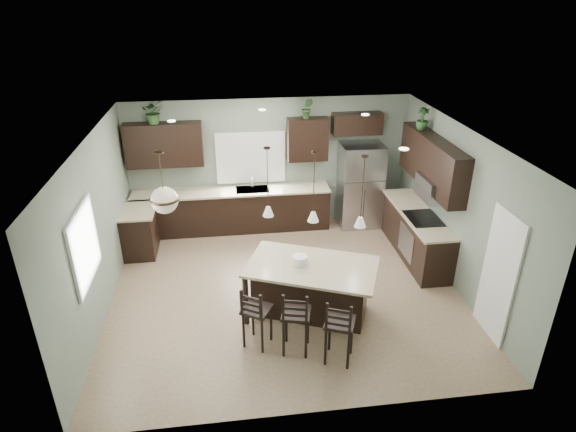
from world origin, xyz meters
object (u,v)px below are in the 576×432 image
(bar_stool_center, at_px, (296,320))
(refrigerator, at_px, (360,185))
(kitchen_island, at_px, (311,290))
(bar_stool_left, at_px, (257,316))
(bar_stool_right, at_px, (339,329))
(serving_dish, at_px, (300,260))
(plant_back_left, at_px, (153,112))

(bar_stool_center, bearing_deg, refrigerator, 77.60)
(kitchen_island, relative_size, bar_stool_left, 1.95)
(bar_stool_left, height_order, bar_stool_right, bar_stool_right)
(serving_dish, bearing_deg, refrigerator, 59.44)
(refrigerator, bearing_deg, bar_stool_right, -108.50)
(kitchen_island, distance_m, bar_stool_left, 1.10)
(refrigerator, xyz_separation_m, bar_stool_center, (-1.99, -3.96, -0.38))
(bar_stool_center, distance_m, bar_stool_right, 0.64)
(bar_stool_left, bearing_deg, bar_stool_center, 9.71)
(kitchen_island, height_order, bar_stool_left, bar_stool_left)
(plant_back_left, bearing_deg, serving_dish, -53.10)
(kitchen_island, xyz_separation_m, bar_stool_left, (-0.92, -0.61, 0.05))
(bar_stool_left, relative_size, bar_stool_right, 0.95)
(bar_stool_left, distance_m, bar_stool_right, 1.22)
(refrigerator, distance_m, plant_back_left, 4.56)
(serving_dish, bearing_deg, kitchen_island, -22.53)
(bar_stool_center, bearing_deg, plant_back_left, 132.78)
(bar_stool_right, distance_m, plant_back_left, 5.62)
(plant_back_left, bearing_deg, kitchen_island, -51.71)
(plant_back_left, bearing_deg, bar_stool_left, -66.67)
(bar_stool_left, distance_m, bar_stool_center, 0.59)
(refrigerator, bearing_deg, bar_stool_center, -116.70)
(refrigerator, bearing_deg, bar_stool_left, -124.08)
(kitchen_island, height_order, plant_back_left, plant_back_left)
(refrigerator, relative_size, serving_dish, 7.71)
(bar_stool_center, height_order, bar_stool_right, bar_stool_center)
(refrigerator, xyz_separation_m, bar_stool_left, (-2.54, -3.75, -0.41))
(bar_stool_center, relative_size, plant_back_left, 2.28)
(refrigerator, distance_m, bar_stool_center, 4.45)
(serving_dish, relative_size, bar_stool_center, 0.22)
(kitchen_island, relative_size, bar_stool_right, 1.86)
(kitchen_island, relative_size, bar_stool_center, 1.85)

